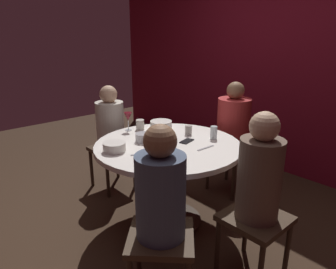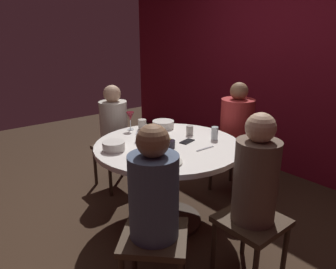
% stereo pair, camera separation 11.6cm
% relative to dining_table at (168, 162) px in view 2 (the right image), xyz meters
% --- Properties ---
extents(ground_plane, '(8.00, 8.00, 0.00)m').
position_rel_dining_table_xyz_m(ground_plane, '(0.00, 0.00, -0.58)').
color(ground_plane, '#382619').
extents(back_wall, '(6.00, 0.10, 2.60)m').
position_rel_dining_table_xyz_m(back_wall, '(0.00, 1.84, 0.72)').
color(back_wall, maroon).
rests_on(back_wall, ground).
extents(dining_table, '(1.24, 1.24, 0.75)m').
position_rel_dining_table_xyz_m(dining_table, '(0.00, 0.00, 0.00)').
color(dining_table, white).
rests_on(dining_table, ground).
extents(seated_diner_left, '(0.40, 0.40, 1.14)m').
position_rel_dining_table_xyz_m(seated_diner_left, '(-0.91, 0.00, 0.12)').
color(seated_diner_left, '#3F2D1E').
rests_on(seated_diner_left, ground).
extents(seated_diner_back, '(0.40, 0.40, 1.18)m').
position_rel_dining_table_xyz_m(seated_diner_back, '(0.00, 0.91, 0.15)').
color(seated_diner_back, '#3F2D1E').
rests_on(seated_diner_back, ground).
extents(seated_diner_right, '(0.40, 0.40, 1.19)m').
position_rel_dining_table_xyz_m(seated_diner_right, '(0.88, 0.00, 0.15)').
color(seated_diner_right, '#3F2D1E').
rests_on(seated_diner_right, ground).
extents(seated_diner_front_right, '(0.57, 0.57, 1.17)m').
position_rel_dining_table_xyz_m(seated_diner_front_right, '(0.60, -0.60, 0.14)').
color(seated_diner_front_right, '#3F2D1E').
rests_on(seated_diner_front_right, ground).
extents(candle_holder, '(0.09, 0.09, 0.08)m').
position_rel_dining_table_xyz_m(candle_holder, '(0.09, -0.05, 0.20)').
color(candle_holder, black).
rests_on(candle_holder, dining_table).
extents(wine_glass, '(0.08, 0.08, 0.18)m').
position_rel_dining_table_xyz_m(wine_glass, '(-0.53, -0.03, 0.30)').
color(wine_glass, silver).
rests_on(wine_glass, dining_table).
extents(dinner_plate, '(0.23, 0.23, 0.01)m').
position_rel_dining_table_xyz_m(dinner_plate, '(0.31, -0.27, 0.18)').
color(dinner_plate, beige).
rests_on(dinner_plate, dining_table).
extents(cell_phone, '(0.10, 0.15, 0.01)m').
position_rel_dining_table_xyz_m(cell_phone, '(0.07, 0.15, 0.18)').
color(cell_phone, black).
rests_on(cell_phone, dining_table).
extents(bowl_serving_large, '(0.14, 0.14, 0.07)m').
position_rel_dining_table_xyz_m(bowl_serving_large, '(-0.18, -0.12, 0.21)').
color(bowl_serving_large, '#B7B7BC').
rests_on(bowl_serving_large, dining_table).
extents(bowl_salad_center, '(0.21, 0.21, 0.07)m').
position_rel_dining_table_xyz_m(bowl_salad_center, '(-0.38, 0.25, 0.21)').
color(bowl_salad_center, silver).
rests_on(bowl_salad_center, dining_table).
extents(bowl_small_white, '(0.18, 0.18, 0.07)m').
position_rel_dining_table_xyz_m(bowl_small_white, '(-0.15, -0.43, 0.21)').
color(bowl_small_white, silver).
rests_on(bowl_small_white, dining_table).
extents(cup_near_candle, '(0.08, 0.08, 0.10)m').
position_rel_dining_table_xyz_m(cup_near_candle, '(-0.48, 0.07, 0.22)').
color(cup_near_candle, beige).
rests_on(cup_near_candle, dining_table).
extents(cup_by_left_diner, '(0.06, 0.06, 0.09)m').
position_rel_dining_table_xyz_m(cup_by_left_diner, '(-0.06, 0.30, 0.21)').
color(cup_by_left_diner, '#B2ADA3').
rests_on(cup_by_left_diner, dining_table).
extents(cup_by_right_diner, '(0.06, 0.06, 0.11)m').
position_rel_dining_table_xyz_m(cup_by_right_diner, '(0.18, 0.38, 0.23)').
color(cup_by_right_diner, silver).
rests_on(cup_by_right_diner, dining_table).
extents(fork_near_plate, '(0.02, 0.18, 0.01)m').
position_rel_dining_table_xyz_m(fork_near_plate, '(0.29, 0.15, 0.17)').
color(fork_near_plate, '#B7B7BC').
rests_on(fork_near_plate, dining_table).
extents(knife_near_plate, '(0.07, 0.18, 0.01)m').
position_rel_dining_table_xyz_m(knife_near_plate, '(0.04, -0.31, 0.17)').
color(knife_near_plate, '#B7B7BC').
rests_on(knife_near_plate, dining_table).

